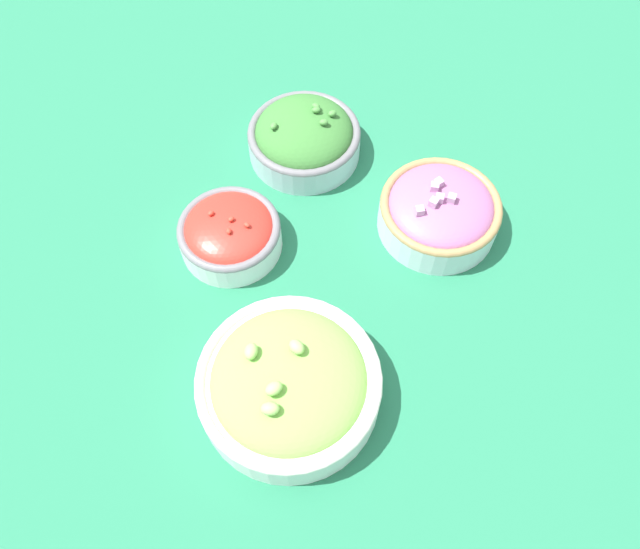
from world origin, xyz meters
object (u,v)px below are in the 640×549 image
(bowl_lettuce, at_px, (289,383))
(bowl_broccoli, at_px, (304,137))
(bowl_red_onion, at_px, (440,211))
(bowl_cherry_tomatoes, at_px, (230,233))

(bowl_lettuce, bearing_deg, bowl_broccoli, -160.25)
(bowl_broccoli, height_order, bowl_red_onion, bowl_broccoli)
(bowl_cherry_tomatoes, bearing_deg, bowl_broccoli, 171.20)
(bowl_broccoli, bearing_deg, bowl_lettuce, 19.75)
(bowl_red_onion, relative_size, bowl_cherry_tomatoes, 1.19)
(bowl_broccoli, distance_m, bowl_red_onion, 0.22)
(bowl_red_onion, bearing_deg, bowl_broccoli, -104.18)
(bowl_broccoli, relative_size, bowl_red_onion, 1.01)
(bowl_lettuce, height_order, bowl_broccoli, bowl_lettuce)
(bowl_lettuce, xyz_separation_m, bowl_red_onion, (-0.30, 0.09, -0.00))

